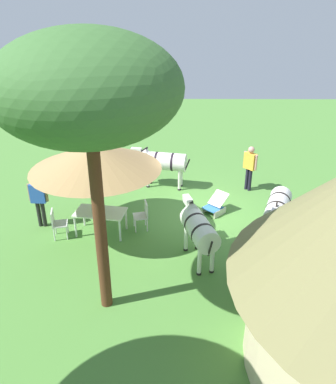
{
  "coord_description": "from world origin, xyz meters",
  "views": [
    {
      "loc": [
        0.98,
        11.01,
        6.13
      ],
      "look_at": [
        1.08,
        0.44,
        1.0
      ],
      "focal_mm": 35.15,
      "sensor_mm": 36.0,
      "label": 1
    }
  ],
  "objects": [
    {
      "name": "ground_plane",
      "position": [
        0.0,
        0.0,
        0.0
      ],
      "size": [
        36.0,
        36.0,
        0.0
      ],
      "primitive_type": "plane",
      "color": "#4B8136"
    },
    {
      "name": "patio_chair_west_end",
      "position": [
        4.34,
        1.5,
        0.52
      ],
      "size": [
        0.5,
        0.51,
        0.9
      ],
      "rotation": [
        0.0,
        0.0,
        -4.51
      ],
      "color": "silver",
      "rests_on": "ground_plane"
    },
    {
      "name": "patio_dining_table",
      "position": [
        3.09,
        1.25,
        0.66
      ],
      "size": [
        1.59,
        1.03,
        0.74
      ],
      "rotation": [
        0.0,
        0.0,
        -0.16
      ],
      "color": "silver",
      "rests_on": "ground_plane"
    },
    {
      "name": "zebra_by_umbrella",
      "position": [
        1.29,
        -2.12,
        1.02
      ],
      "size": [
        2.27,
        0.98,
        1.56
      ],
      "rotation": [
        0.0,
        0.0,
        4.5
      ],
      "color": "silver",
      "rests_on": "ground_plane"
    },
    {
      "name": "guest_beside_umbrella",
      "position": [
        5.02,
        0.85,
        1.02
      ],
      "size": [
        0.6,
        0.23,
        1.69
      ],
      "rotation": [
        0.0,
        0.0,
        6.23
      ],
      "color": "black",
      "rests_on": "ground_plane"
    },
    {
      "name": "standing_watcher",
      "position": [
        -1.91,
        -1.86,
        1.03
      ],
      "size": [
        0.46,
        0.49,
        1.71
      ],
      "rotation": [
        0.0,
        0.0,
        -0.88
      ],
      "color": "black",
      "rests_on": "ground_plane"
    },
    {
      "name": "patio_chair_near_hut",
      "position": [
        1.84,
        0.98,
        0.52
      ],
      "size": [
        0.5,
        0.52,
        0.9
      ],
      "rotation": [
        0.0,
        0.0,
        -1.36
      ],
      "color": "white",
      "rests_on": "ground_plane"
    },
    {
      "name": "zebra_nearest_camera",
      "position": [
        0.26,
        2.59,
        0.98
      ],
      "size": [
        1.01,
        2.1,
        1.52
      ],
      "rotation": [
        0.0,
        0.0,
        3.42
      ],
      "color": "silver",
      "rests_on": "ground_plane"
    },
    {
      "name": "brick_patio_kerb",
      "position": [
        4.17,
        -4.1,
        0.04
      ],
      "size": [
        2.36,
        2.1,
        0.08
      ],
      "primitive_type": "cube",
      "rotation": [
        0.0,
        0.0,
        0.71
      ],
      "color": "#A15A42",
      "rests_on": "ground_plane"
    },
    {
      "name": "shade_umbrella",
      "position": [
        3.09,
        1.25,
        2.48
      ],
      "size": [
        3.69,
        3.69,
        2.86
      ],
      "color": "#4E3A2F",
      "rests_on": "ground_plane"
    },
    {
      "name": "acacia_tree_far_lawn",
      "position": [
        2.46,
        4.32,
        4.87
      ],
      "size": [
        3.43,
        3.43,
        5.94
      ],
      "color": "#502D1A",
      "rests_on": "ground_plane"
    },
    {
      "name": "zebra_toward_hut",
      "position": [
        -2.09,
        1.46,
        0.98
      ],
      "size": [
        1.17,
        2.17,
        1.52
      ],
      "rotation": [
        0.0,
        0.0,
        5.91
      ],
      "color": "silver",
      "rests_on": "ground_plane"
    },
    {
      "name": "striped_lounge_chair",
      "position": [
        -0.49,
        -0.07,
        0.26
      ],
      "size": [
        0.93,
        0.94,
        0.65
      ],
      "rotation": [
        0.0,
        0.0,
        5.5
      ],
      "color": "#2F6AA8",
      "rests_on": "ground_plane"
    }
  ]
}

